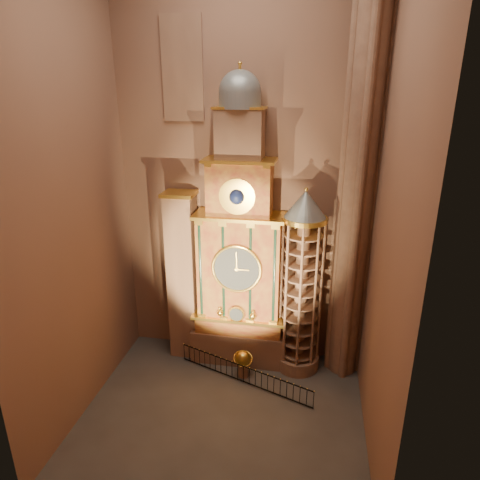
% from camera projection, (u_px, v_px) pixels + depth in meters
% --- Properties ---
extents(floor, '(14.00, 14.00, 0.00)m').
position_uv_depth(floor, '(223.00, 414.00, 21.67)').
color(floor, '#383330').
rests_on(floor, ground).
extents(wall_back, '(22.00, 0.00, 22.00)m').
position_uv_depth(wall_back, '(243.00, 176.00, 23.51)').
color(wall_back, '#8E614C').
rests_on(wall_back, floor).
extents(wall_left, '(0.00, 22.00, 22.00)m').
position_uv_depth(wall_left, '(66.00, 197.00, 19.12)').
color(wall_left, '#8E614C').
rests_on(wall_left, floor).
extents(wall_right, '(0.00, 22.00, 22.00)m').
position_uv_depth(wall_right, '(393.00, 212.00, 16.79)').
color(wall_right, '#8E614C').
rests_on(wall_right, floor).
extents(astronomical_clock, '(5.60, 2.41, 16.70)m').
position_uv_depth(astronomical_clock, '(240.00, 256.00, 24.01)').
color(astronomical_clock, '#8C634C').
rests_on(astronomical_clock, floor).
extents(portrait_tower, '(1.80, 1.60, 10.20)m').
position_uv_depth(portrait_tower, '(183.00, 276.00, 25.11)').
color(portrait_tower, '#8C634C').
rests_on(portrait_tower, floor).
extents(stair_turret, '(2.50, 2.50, 10.80)m').
position_uv_depth(stair_turret, '(301.00, 285.00, 23.66)').
color(stair_turret, '#8C634C').
rests_on(stair_turret, floor).
extents(gothic_pier, '(2.04, 2.04, 22.00)m').
position_uv_depth(gothic_pier, '(359.00, 184.00, 21.57)').
color(gothic_pier, '#8C634C').
rests_on(gothic_pier, floor).
extents(stained_glass_window, '(2.20, 0.14, 5.20)m').
position_uv_depth(stained_glass_window, '(182.00, 69.00, 22.11)').
color(stained_glass_window, navy).
rests_on(stained_glass_window, wall_back).
extents(celestial_globe, '(1.39, 1.36, 1.60)m').
position_uv_depth(celestial_globe, '(243.00, 361.00, 24.25)').
color(celestial_globe, '#8C634C').
rests_on(celestial_globe, floor).
extents(iron_railing, '(7.77, 2.95, 1.06)m').
position_uv_depth(iron_railing, '(243.00, 374.00, 23.77)').
color(iron_railing, black).
rests_on(iron_railing, floor).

